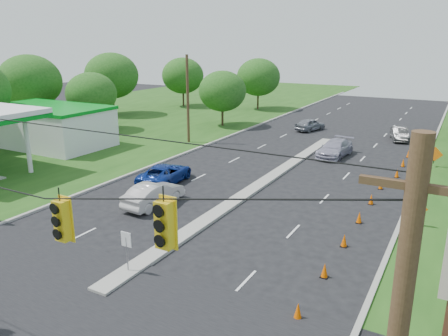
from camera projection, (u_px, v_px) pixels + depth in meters
The scene contains 31 objects.
curb_left at pixel (208, 145), 44.82m from camera, with size 0.25×110.00×0.16m, color gray.
curb_right at pixel (421, 172), 35.44m from camera, with size 0.25×110.00×0.16m, color gray.
median at pixel (262, 184), 32.56m from camera, with size 1.00×34.00×0.18m, color gray.
median_sign at pixel (126, 244), 19.54m from camera, with size 0.55×0.06×2.05m.
utility_pole_far_left at pixel (188, 100), 44.68m from camera, with size 0.28×0.28×9.00m, color #422D1C.
gas_station at pixel (36, 124), 42.18m from camera, with size 18.40×19.70×5.20m.
cone_1 at pixel (298, 311), 16.58m from camera, with size 0.32×0.32×0.70m, color #E25500.
cone_2 at pixel (325, 270), 19.53m from camera, with size 0.32×0.32×0.70m, color #E25500.
cone_3 at pixel (344, 240), 22.47m from camera, with size 0.32×0.32×0.70m, color #E25500.
cone_4 at pixel (359, 217), 25.41m from camera, with size 0.32×0.32×0.70m, color #E25500.
cone_5 at pixel (371, 199), 28.36m from camera, with size 0.32×0.32×0.70m, color #E25500.
cone_6 at pixel (381, 184), 31.30m from camera, with size 0.32×0.32×0.70m, color #E25500.
cone_7 at pixel (397, 173), 33.96m from camera, with size 0.32×0.32×0.70m, color #E25500.
cone_8 at pixel (403, 163), 36.91m from camera, with size 0.32×0.32×0.70m, color #E25500.
cone_9 at pixel (408, 154), 39.85m from camera, with size 0.32×0.32×0.70m, color #E25500.
cone_10 at pixel (413, 146), 42.79m from camera, with size 0.32×0.32×0.70m, color #E25500.
cone_11 at pixel (417, 139), 45.74m from camera, with size 0.32×0.32×0.70m, color #E25500.
cone_12 at pixel (420, 134), 48.68m from camera, with size 0.32×0.32×0.70m, color #E25500.
work_sign_1 at pixel (416, 209), 24.72m from camera, with size 1.27×0.58×1.37m.
work_sign_2 at pixel (435, 155), 36.49m from camera, with size 1.27×0.58×1.37m.
tree_2 at pixel (91, 94), 50.99m from camera, with size 5.88×5.88×6.86m.
tree_3 at pixel (112, 76), 61.84m from camera, with size 7.56×7.56×8.82m.
tree_4 at pixel (183, 76), 70.25m from camera, with size 6.72×6.72×7.84m.
tree_5 at pixel (222, 91), 53.83m from camera, with size 5.88×5.88×6.86m.
tree_6 at pixel (258, 77), 67.20m from camera, with size 6.72×6.72×7.84m.
tree_14 at pixel (30, 82), 52.68m from camera, with size 7.56×7.56×8.82m.
white_sedan at pixel (154, 194), 28.05m from camera, with size 1.61×4.62×1.52m, color beige.
blue_pickup at pixel (165, 173), 32.57m from camera, with size 2.43×5.27×1.47m, color navy.
silver_car_far at pixel (335, 148), 40.09m from camera, with size 2.14×5.27×1.53m, color #9996AE.
silver_car_oncoming at pixel (310, 124), 51.92m from camera, with size 1.73×4.29×1.46m, color slate.
dark_car_receding at pixel (399, 134), 46.73m from camera, with size 1.50×4.29×1.41m, color #2E2E2E.
Camera 1 is at (12.44, -7.48, 10.18)m, focal length 35.00 mm.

